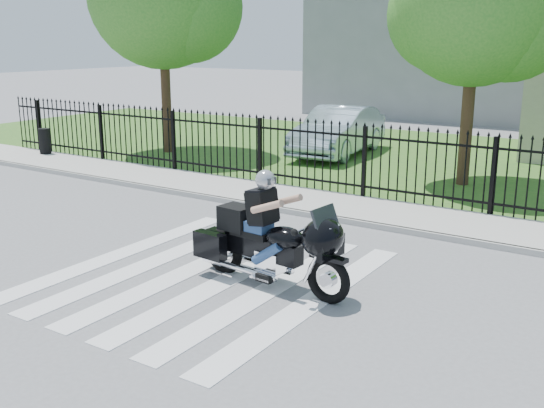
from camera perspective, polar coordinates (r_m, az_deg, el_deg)
The scene contains 10 objects.
ground at distance 10.62m, azimuth -5.82°, elevation -6.40°, with size 120.00×120.00×0.00m, color slate.
crosswalk at distance 10.62m, azimuth -5.82°, elevation -6.37°, with size 5.00×5.50×0.01m, color silver, non-canonical shape.
sidewalk at distance 14.64m, azimuth 6.49°, elevation -0.26°, with size 40.00×2.00×0.12m, color #ADAAA3.
curb at distance 13.78m, azimuth 4.62°, elevation -1.16°, with size 40.00×0.12×0.12m, color #ADAAA3.
grass_strip at distance 21.01m, azimuth 15.12°, elevation 3.73°, with size 40.00×12.00×0.02m, color #2C6121.
iron_fence at distance 15.33m, azimuth 8.26°, elevation 3.59°, with size 26.00×0.04×1.80m.
tree_mid at distance 17.38m, azimuth 17.82°, elevation 16.82°, with size 4.20×4.20×6.78m.
motorcycle_rider at distance 9.95m, azimuth -0.34°, elevation -3.06°, with size 2.86×1.06×1.89m.
parked_car at distance 21.39m, azimuth 5.99°, elevation 6.54°, with size 1.69×4.84×1.60m, color #9CB3C4.
litter_bin at distance 22.25m, azimuth -19.70°, elevation 5.34°, with size 0.37×0.37×0.83m, color black.
Camera 1 is at (6.27, -7.69, 3.79)m, focal length 42.00 mm.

